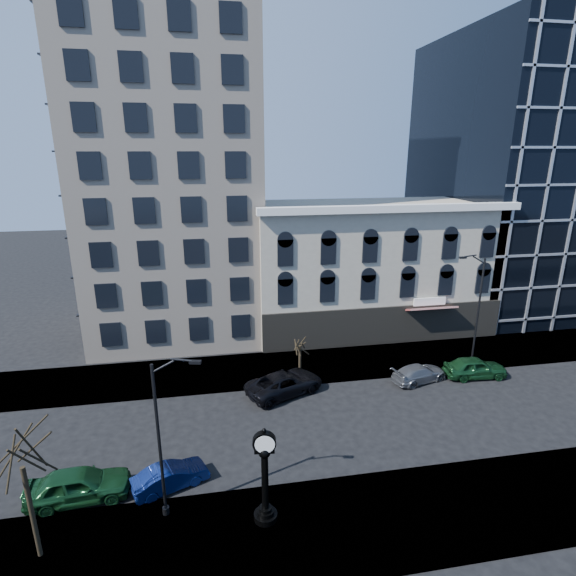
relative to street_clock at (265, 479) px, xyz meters
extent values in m
plane|color=black|center=(1.04, 7.14, -2.36)|extent=(160.00, 160.00, 0.00)
cube|color=gray|center=(1.04, 15.14, -2.30)|extent=(160.00, 6.00, 0.12)
cube|color=gray|center=(1.04, -0.86, -2.30)|extent=(160.00, 6.00, 0.12)
cube|color=beige|center=(-4.96, 26.14, 16.64)|extent=(15.00, 15.00, 38.00)
cube|color=#B5AA95|center=(13.04, 23.14, 3.64)|extent=(22.00, 10.00, 12.00)
cube|color=white|center=(13.04, 17.94, 9.84)|extent=(22.60, 0.80, 0.60)
cube|color=black|center=(13.04, 18.09, -0.56)|extent=(22.00, 0.30, 3.60)
cube|color=maroon|center=(17.04, 17.54, 1.04)|extent=(4.50, 1.18, 0.55)
cube|color=black|center=(33.04, 28.14, 11.64)|extent=(20.00, 20.00, 28.00)
cylinder|color=black|center=(0.00, 0.00, -2.08)|extent=(1.12, 1.12, 0.31)
cylinder|color=black|center=(0.00, 0.00, -1.83)|extent=(0.82, 0.82, 0.20)
cylinder|color=black|center=(0.00, 0.00, -1.64)|extent=(0.61, 0.61, 0.16)
cylinder|color=black|center=(0.00, 0.00, -0.09)|extent=(0.33, 0.33, 2.96)
sphere|color=black|center=(0.00, 0.00, 1.49)|extent=(0.57, 0.57, 0.57)
cube|color=black|center=(0.00, 0.00, 1.59)|extent=(0.94, 0.33, 0.25)
cylinder|color=black|center=(0.00, 0.00, 2.00)|extent=(1.09, 0.45, 1.06)
cylinder|color=white|center=(0.00, -0.17, 2.00)|extent=(0.89, 0.12, 0.90)
cylinder|color=white|center=(0.00, 0.17, 2.00)|extent=(0.89, 0.12, 0.90)
sphere|color=black|center=(0.00, 0.00, 2.61)|extent=(0.20, 0.20, 0.20)
cylinder|color=black|center=(-4.67, 1.14, 1.73)|extent=(0.15, 0.15, 7.93)
cylinder|color=black|center=(-4.67, 1.14, -2.05)|extent=(0.33, 0.33, 0.37)
cube|color=black|center=(-2.96, 0.77, 5.83)|extent=(0.54, 0.30, 0.13)
cylinder|color=black|center=(18.73, 13.29, 2.14)|extent=(0.16, 0.16, 8.75)
cylinder|color=black|center=(18.73, 13.29, -2.03)|extent=(0.37, 0.37, 0.41)
cube|color=black|center=(16.80, 13.25, 6.66)|extent=(0.56, 0.23, 0.14)
cylinder|color=black|center=(-9.83, -0.29, 0.02)|extent=(0.20, 0.20, 4.51)
cylinder|color=black|center=(4.52, 14.22, -1.14)|extent=(0.22, 0.22, 2.20)
imported|color=#143F1E|center=(-9.01, 3.00, -1.51)|extent=(5.09, 2.39, 1.68)
imported|color=#0C194C|center=(-4.58, 3.06, -1.72)|extent=(4.10, 2.72, 1.28)
imported|color=black|center=(2.84, 11.31, -1.56)|extent=(6.30, 4.70, 1.59)
imported|color=#595B60|center=(13.16, 11.32, -1.71)|extent=(4.76, 2.95, 1.29)
imported|color=#143F1E|center=(17.68, 11.17, -1.56)|extent=(4.82, 2.22, 1.60)
camera|label=1|loc=(-1.92, -16.99, 14.51)|focal=28.00mm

